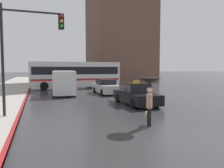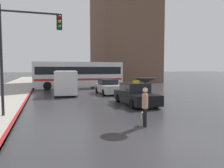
% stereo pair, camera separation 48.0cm
% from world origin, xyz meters
% --- Properties ---
extents(ground_plane, '(300.00, 300.00, 0.00)m').
position_xyz_m(ground_plane, '(0.00, 0.00, 0.00)').
color(ground_plane, '#2D2D30').
extents(taxi, '(1.91, 4.54, 1.67)m').
position_xyz_m(taxi, '(2.07, 7.31, 0.68)').
color(taxi, black).
rests_on(taxi, ground_plane).
extents(sedan_red, '(1.91, 4.50, 1.44)m').
position_xyz_m(sedan_red, '(2.05, 14.21, 0.67)').
color(sedan_red, '#B7B2AD').
rests_on(sedan_red, ground_plane).
extents(ambulance_van, '(2.49, 5.56, 2.28)m').
position_xyz_m(ambulance_van, '(-2.06, 14.87, 1.27)').
color(ambulance_van, silver).
rests_on(ambulance_van, ground_plane).
extents(city_bus, '(11.18, 2.75, 3.33)m').
position_xyz_m(city_bus, '(0.13, 21.22, 1.85)').
color(city_bus, silver).
rests_on(city_bus, ground_plane).
extents(pedestrian_with_umbrella, '(1.04, 1.04, 2.12)m').
position_xyz_m(pedestrian_with_umbrella, '(0.11, 1.71, 1.73)').
color(pedestrian_with_umbrella, black).
rests_on(pedestrian_with_umbrella, ground_plane).
extents(traffic_light, '(3.08, 0.38, 5.70)m').
position_xyz_m(traffic_light, '(-4.91, 5.34, 3.93)').
color(traffic_light, black).
rests_on(traffic_light, ground_plane).
extents(building_tower_near, '(10.98, 11.64, 31.41)m').
position_xyz_m(building_tower_near, '(10.82, 33.54, 15.70)').
color(building_tower_near, brown).
rests_on(building_tower_near, ground_plane).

